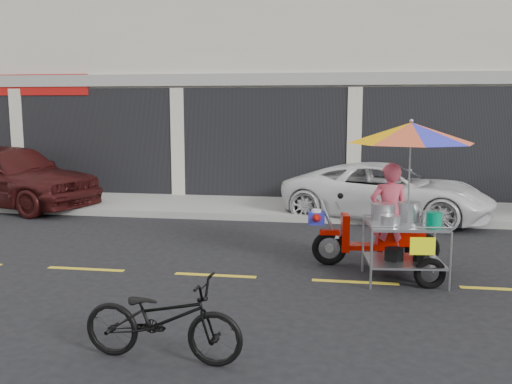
# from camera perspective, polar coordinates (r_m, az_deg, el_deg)

# --- Properties ---
(ground) EXTENTS (90.00, 90.00, 0.00)m
(ground) POSITION_cam_1_polar(r_m,az_deg,el_deg) (8.16, 9.88, -8.88)
(ground) COLOR black
(sidewalk) EXTENTS (45.00, 3.00, 0.15)m
(sidewalk) POSITION_cam_1_polar(r_m,az_deg,el_deg) (13.50, 9.66, -1.62)
(sidewalk) COLOR gray
(sidewalk) RESTS_ON ground
(shophouse_block) EXTENTS (36.00, 8.11, 10.40)m
(shophouse_block) POSITION_cam_1_polar(r_m,az_deg,el_deg) (18.71, 18.80, 13.64)
(shophouse_block) COLOR beige
(shophouse_block) RESTS_ON ground
(centerline) EXTENTS (42.00, 0.10, 0.01)m
(centerline) POSITION_cam_1_polar(r_m,az_deg,el_deg) (8.16, 9.89, -8.86)
(centerline) COLOR gold
(centerline) RESTS_ON ground
(maroon_sedan) EXTENTS (4.98, 3.07, 1.58)m
(maroon_sedan) POSITION_cam_1_polar(r_m,az_deg,el_deg) (14.96, -23.49, 1.55)
(maroon_sedan) COLOR #3C1111
(maroon_sedan) RESTS_ON ground
(white_pickup) EXTENTS (4.78, 3.13, 1.22)m
(white_pickup) POSITION_cam_1_polar(r_m,az_deg,el_deg) (12.61, 12.99, 0.04)
(white_pickup) COLOR white
(white_pickup) RESTS_ON ground
(near_bicycle) EXTENTS (1.62, 0.66, 0.84)m
(near_bicycle) POSITION_cam_1_polar(r_m,az_deg,el_deg) (5.65, -9.33, -12.40)
(near_bicycle) COLOR black
(near_bicycle) RESTS_ON ground
(food_vendor_rig) EXTENTS (2.39, 1.90, 2.27)m
(food_vendor_rig) POSITION_cam_1_polar(r_m,az_deg,el_deg) (8.39, 14.25, 1.41)
(food_vendor_rig) COLOR black
(food_vendor_rig) RESTS_ON ground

